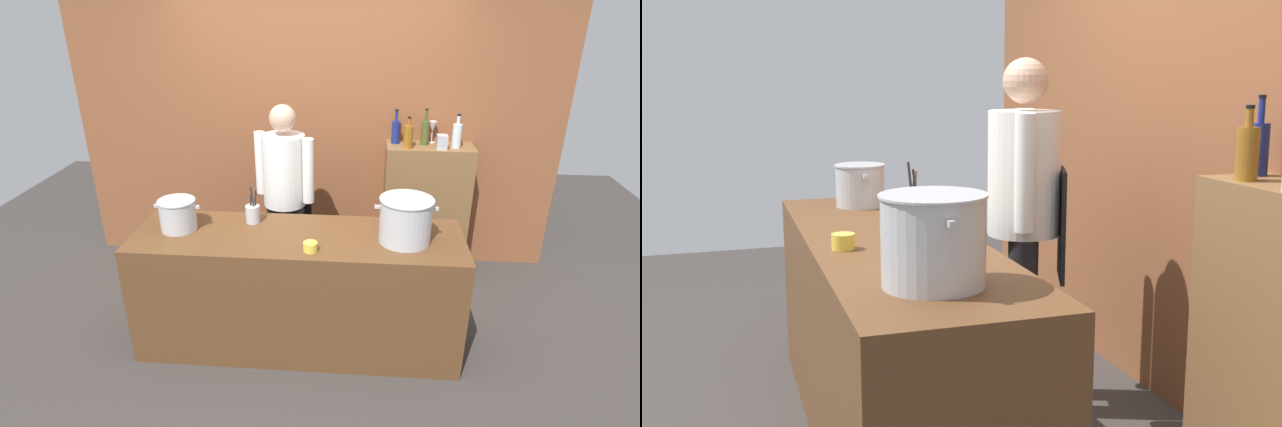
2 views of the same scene
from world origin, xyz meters
TOP-DOWN VIEW (x-y plane):
  - brick_back_panel at (0.00, 1.40)m, footprint 4.40×0.10m
  - prep_counter at (0.00, 0.00)m, footprint 2.31×0.70m
  - chef at (-0.19, 0.68)m, footprint 0.50×0.40m
  - stockpot_large at (0.73, -0.03)m, footprint 0.42×0.36m
  - stockpot_small at (-0.85, 0.03)m, footprint 0.33×0.26m
  - utensil_crock at (-0.35, 0.18)m, footprint 0.10×0.10m
  - butter_jar at (0.11, -0.22)m, footprint 0.09×0.09m
  - wine_bottle_amber at (0.82, 1.11)m, footprint 0.08×0.08m
  - wine_bottle_cobalt at (0.72, 1.24)m, footprint 0.07×0.07m

SIDE VIEW (x-z plane):
  - prep_counter at x=0.00m, z-range 0.00..0.90m
  - butter_jar at x=0.11m, z-range 0.90..0.96m
  - chef at x=-0.19m, z-range 0.13..1.79m
  - utensil_crock at x=-0.35m, z-range 0.83..1.11m
  - stockpot_small at x=-0.85m, z-range 0.90..1.12m
  - stockpot_large at x=0.73m, z-range 0.90..1.21m
  - wine_bottle_amber at x=0.82m, z-range 1.18..1.45m
  - wine_bottle_cobalt at x=0.72m, z-range 1.17..1.47m
  - brick_back_panel at x=0.00m, z-range 0.00..3.00m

